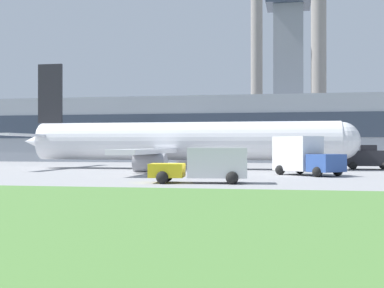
# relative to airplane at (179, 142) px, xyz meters

# --- Properties ---
(ground_plane) EXTENTS (400.00, 400.00, 0.00)m
(ground_plane) POSITION_rel_airplane_xyz_m (2.30, -4.23, -2.45)
(ground_plane) COLOR gray
(terminal_building) EXTENTS (71.84, 15.21, 23.83)m
(terminal_building) POSITION_rel_airplane_xyz_m (2.61, 25.45, 2.12)
(terminal_building) COLOR #8C939E
(terminal_building) RESTS_ON ground_plane
(smokestack_left) EXTENTS (2.60, 2.60, 32.09)m
(smokestack_left) POSITION_rel_airplane_xyz_m (3.09, 56.44, 13.70)
(smokestack_left) COLOR gray
(smokestack_left) RESTS_ON ground_plane
(smokestack_right) EXTENTS (3.29, 3.29, 37.88)m
(smokestack_right) POSITION_rel_airplane_xyz_m (14.76, 56.66, 16.62)
(smokestack_right) COLOR gray
(smokestack_right) RESTS_ON ground_plane
(airplane) EXTENTS (30.82, 28.04, 9.80)m
(airplane) POSITION_rel_airplane_xyz_m (0.00, 0.00, 0.00)
(airplane) COLOR silver
(airplane) RESTS_ON ground_plane
(pushback_tug) EXTENTS (3.94, 2.88, 2.16)m
(pushback_tug) POSITION_rel_airplane_xyz_m (16.60, 2.30, -1.46)
(pushback_tug) COLOR #232328
(pushback_tug) RESTS_ON ground_plane
(baggage_truck) EXTENTS (5.56, 2.82, 1.96)m
(baggage_truck) POSITION_rel_airplane_xyz_m (5.34, -17.73, -1.48)
(baggage_truck) COLOR yellow
(baggage_truck) RESTS_ON ground_plane
(fuel_truck) EXTENTS (5.06, 4.95, 2.75)m
(fuel_truck) POSITION_rel_airplane_xyz_m (10.85, -8.59, -1.13)
(fuel_truck) COLOR #2D4C93
(fuel_truck) RESTS_ON ground_plane
(ground_crew_person) EXTENTS (0.45, 0.45, 1.86)m
(ground_crew_person) POSITION_rel_airplane_xyz_m (10.45, -3.94, -1.51)
(ground_crew_person) COLOR #23283D
(ground_crew_person) RESTS_ON ground_plane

